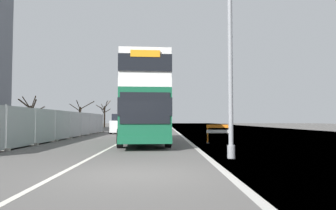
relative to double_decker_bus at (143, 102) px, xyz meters
name	(u,v)px	position (x,y,z in m)	size (l,w,h in m)	color
ground	(156,175)	(1.05, -11.17, -2.64)	(140.00, 280.00, 0.10)	#565451
double_decker_bus	(143,102)	(0.00, 0.00, 0.00)	(3.36, 10.83, 4.87)	#145638
lamppost_foreground	(230,47)	(3.81, -7.85, 1.66)	(0.29, 0.70, 8.98)	gray
roadworks_barrier	(219,132)	(4.68, -0.43, -1.86)	(1.59, 0.72, 1.17)	orange
construction_site_fence	(70,125)	(-6.19, 5.41, -1.54)	(0.44, 27.40, 2.19)	#A8AAAD
car_oncoming_near	(121,124)	(-3.29, 14.26, -1.60)	(2.03, 4.06, 2.10)	silver
car_receding_mid	(130,123)	(-3.31, 23.74, -1.49)	(2.00, 4.25, 2.35)	slate
bare_tree_far_verge_near	(80,116)	(-10.82, 26.20, -0.49)	(3.57, 3.55, 4.28)	#4C3D2D
bare_tree_far_verge_mid	(31,114)	(-15.28, 19.88, -0.36)	(3.10, 2.74, 4.60)	#4C3D2D
bare_tree_far_verge_far	(104,114)	(-10.28, 42.24, 0.14)	(2.97, 3.16, 5.40)	#4C3D2D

